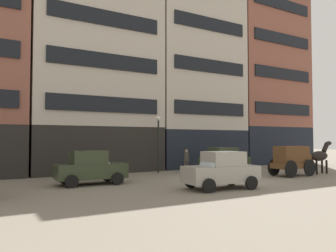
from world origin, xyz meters
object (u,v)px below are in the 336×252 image
object	(u,v)px
streetlamp_curbside	(158,136)
sedan_parked_curb	(221,170)
cargo_wagon	(292,159)
fire_hydrant_curbside	(312,160)
sedan_dark	(90,168)
sedan_light	(224,160)
pedestrian_officer	(186,160)
draft_horse	(320,156)

from	to	relation	value
streetlamp_curbside	sedan_parked_curb	bearing A→B (deg)	-96.53
cargo_wagon	sedan_parked_curb	distance (m)	7.99
cargo_wagon	fire_hydrant_curbside	world-z (taller)	cargo_wagon
sedan_dark	sedan_parked_curb	world-z (taller)	same
sedan_light	streetlamp_curbside	xyz separation A→B (m)	(-4.31, 2.20, 1.76)
cargo_wagon	sedan_parked_curb	size ratio (longest dim) A/B	0.76
cargo_wagon	sedan_dark	world-z (taller)	cargo_wagon
sedan_parked_curb	fire_hydrant_curbside	bearing A→B (deg)	23.70
cargo_wagon	pedestrian_officer	distance (m)	7.15
sedan_dark	cargo_wagon	bearing A→B (deg)	-11.68
cargo_wagon	pedestrian_officer	size ratio (longest dim) A/B	1.62
draft_horse	streetlamp_curbside	xyz separation A→B (m)	(-9.72, 6.20, 1.40)
draft_horse	pedestrian_officer	xyz separation A→B (m)	(-8.12, 4.94, -0.29)
streetlamp_curbside	fire_hydrant_curbside	xyz separation A→B (m)	(16.41, -0.65, -2.24)
draft_horse	pedestrian_officer	distance (m)	9.51
streetlamp_curbside	draft_horse	bearing A→B (deg)	-32.52
sedan_parked_curb	pedestrian_officer	distance (m)	7.47
streetlamp_curbside	cargo_wagon	bearing A→B (deg)	-42.47
sedan_dark	sedan_parked_curb	bearing A→B (deg)	-42.68
cargo_wagon	streetlamp_curbside	distance (m)	9.30
sedan_parked_curb	sedan_light	bearing A→B (deg)	49.10
sedan_parked_curb	pedestrian_officer	world-z (taller)	sedan_parked_curb
sedan_dark	sedan_light	bearing A→B (deg)	7.31
draft_horse	sedan_dark	world-z (taller)	draft_horse
pedestrian_officer	fire_hydrant_curbside	world-z (taller)	pedestrian_officer
cargo_wagon	draft_horse	xyz separation A→B (m)	(2.95, -0.00, 0.12)
draft_horse	streetlamp_curbside	distance (m)	11.61
sedan_light	streetlamp_curbside	bearing A→B (deg)	152.91
cargo_wagon	sedan_light	distance (m)	4.69
pedestrian_officer	fire_hydrant_curbside	bearing A→B (deg)	2.32
pedestrian_officer	sedan_parked_curb	bearing A→B (deg)	-109.95
streetlamp_curbside	sedan_light	bearing A→B (deg)	-27.09
sedan_parked_curb	pedestrian_officer	bearing A→B (deg)	70.05
sedan_light	streetlamp_curbside	size ratio (longest dim) A/B	0.90
sedan_light	fire_hydrant_curbside	world-z (taller)	sedan_light
streetlamp_curbside	fire_hydrant_curbside	distance (m)	16.57
sedan_dark	fire_hydrant_curbside	world-z (taller)	sedan_dark
draft_horse	sedan_dark	bearing A→B (deg)	170.45
cargo_wagon	draft_horse	size ratio (longest dim) A/B	1.24
sedan_dark	sedan_light	distance (m)	10.48
sedan_parked_curb	cargo_wagon	bearing A→B (deg)	15.07
sedan_parked_curb	fire_hydrant_curbside	size ratio (longest dim) A/B	4.62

